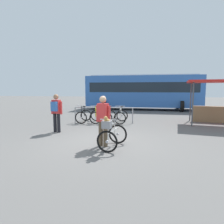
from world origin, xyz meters
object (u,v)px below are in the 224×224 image
featured_bicycle (111,134)px  pedestrian_with_backpack (56,111)px  racked_bike_white (121,116)px  racked_bike_yellow (96,116)px  racked_bike_teal (108,116)px  person_with_featured_bike (103,119)px  racked_bike_black (84,116)px  bus_distant (143,90)px  market_stall (218,98)px

featured_bicycle → pedestrian_with_backpack: pedestrian_with_backpack is taller
featured_bicycle → pedestrian_with_backpack: (-2.74, 1.89, 0.45)m
featured_bicycle → racked_bike_white: bearing=93.8°
racked_bike_yellow → racked_bike_teal: (0.70, 0.06, 0.00)m
pedestrian_with_backpack → racked_bike_white: bearing=49.3°
racked_bike_white → person_with_featured_bike: person_with_featured_bike is taller
racked_bike_black → bus_distant: (3.10, 7.54, 1.37)m
racked_bike_teal → bus_distant: bus_distant is taller
person_with_featured_bike → racked_bike_black: bearing=115.9°
racked_bike_white → bus_distant: bus_distant is taller
racked_bike_black → featured_bicycle: size_ratio=0.90×
featured_bicycle → pedestrian_with_backpack: 3.35m
person_with_featured_bike → bus_distant: size_ratio=0.16×
racked_bike_black → bus_distant: 8.26m
racked_bike_yellow → racked_bike_teal: same height
racked_bike_teal → pedestrian_with_backpack: 3.31m
featured_bicycle → bus_distant: (0.69, 12.06, 1.25)m
racked_bike_teal → person_with_featured_bike: 4.50m
racked_bike_white → pedestrian_with_backpack: pedestrian_with_backpack is taller
person_with_featured_bike → market_stall: market_stall is taller
racked_bike_black → racked_bike_yellow: size_ratio=0.93×
pedestrian_with_backpack → market_stall: market_stall is taller
market_stall → racked_bike_teal: bearing=-173.1°
racked_bike_black → featured_bicycle: bearing=-62.0°
racked_bike_yellow → featured_bicycle: size_ratio=0.97×
racked_bike_yellow → racked_bike_teal: size_ratio=1.08×
racked_bike_black → racked_bike_yellow: bearing=5.0°
pedestrian_with_backpack → bus_distant: bearing=71.4°
racked_bike_yellow → bus_distant: 7.97m
racked_bike_yellow → market_stall: market_stall is taller
racked_bike_yellow → bus_distant: size_ratio=0.12×
person_with_featured_bike → market_stall: size_ratio=0.48×
bus_distant → racked_bike_teal: bearing=-102.9°
person_with_featured_bike → market_stall: bearing=45.1°
racked_bike_white → person_with_featured_bike: bearing=-90.1°
pedestrian_with_backpack → market_stall: 8.29m
racked_bike_black → racked_bike_yellow: same height
racked_bike_white → market_stall: (5.09, 0.64, 1.03)m
racked_bike_black → racked_bike_white: 2.10m
racked_bike_black → bus_distant: bearing=67.7°
person_with_featured_bike → pedestrian_with_backpack: size_ratio=1.00×
racked_bike_black → market_stall: 7.30m
featured_bicycle → market_stall: bearing=48.2°
racked_bike_yellow → person_with_featured_bike: person_with_featured_bike is taller
racked_bike_yellow → pedestrian_with_backpack: bearing=-110.9°
racked_bike_black → person_with_featured_bike: size_ratio=0.68×
racked_bike_yellow → featured_bicycle: bearing=-69.6°
racked_bike_black → person_with_featured_bike: bearing=-64.1°
racked_bike_yellow → racked_bike_black: bearing=-175.0°
racked_bike_yellow → pedestrian_with_backpack: 2.95m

